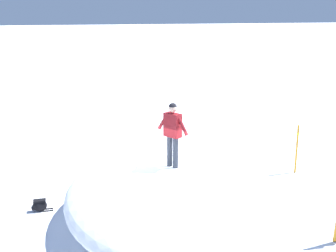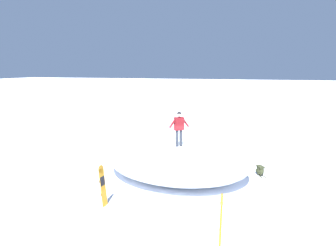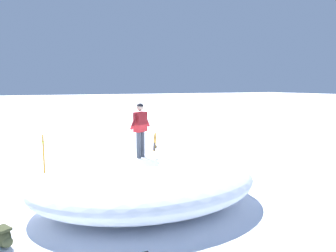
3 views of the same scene
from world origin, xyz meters
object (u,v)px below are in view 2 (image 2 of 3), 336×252
snowboarder_standing (179,126)px  backpack_far (260,170)px  snowboard_primary_upright (103,185)px  backpack_near (213,153)px  trail_marker_pole (221,219)px

snowboarder_standing → backpack_far: (-1.14, 3.80, -2.22)m
snowboarder_standing → snowboard_primary_upright: snowboarder_standing is taller
backpack_near → backpack_far: bearing=48.0°
snowboard_primary_upright → backpack_near: 7.83m
snowboard_primary_upright → backpack_near: snowboard_primary_upright is taller
backpack_far → snowboard_primary_upright: bearing=-50.7°
snowboarder_standing → trail_marker_pole: size_ratio=1.00×
snowboard_primary_upright → backpack_far: bearing=129.3°
snowboard_primary_upright → trail_marker_pole: 4.61m
snowboard_primary_upright → backpack_near: size_ratio=2.76×
backpack_far → snowboarder_standing: bearing=-73.3°
backpack_near → snowboard_primary_upright: bearing=-24.6°
backpack_near → backpack_far: size_ratio=0.82×
snowboarder_standing → trail_marker_pole: 5.60m
snowboarder_standing → trail_marker_pole: bearing=27.0°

